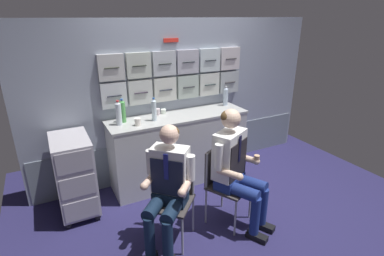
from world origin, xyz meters
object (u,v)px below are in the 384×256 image
(folding_chair_right, at_px, (222,177))
(folding_chair_left, at_px, (174,190))
(service_trolley, at_px, (74,173))
(crew_member_right, at_px, (236,164))
(water_bottle_clear, at_px, (123,111))
(crew_member_left, at_px, (167,184))
(coffee_cup_spare, at_px, (163,111))

(folding_chair_right, bearing_deg, folding_chair_left, 179.71)
(folding_chair_left, bearing_deg, folding_chair_right, -0.29)
(service_trolley, height_order, folding_chair_right, service_trolley)
(crew_member_right, bearing_deg, folding_chair_left, 167.54)
(folding_chair_left, distance_m, folding_chair_right, 0.57)
(service_trolley, distance_m, crew_member_right, 1.82)
(folding_chair_left, height_order, water_bottle_clear, water_bottle_clear)
(service_trolley, height_order, crew_member_left, crew_member_left)
(crew_member_right, distance_m, water_bottle_clear, 1.51)
(water_bottle_clear, bearing_deg, crew_member_right, -55.32)
(folding_chair_left, bearing_deg, service_trolley, 134.20)
(crew_member_left, bearing_deg, coffee_cup_spare, 68.93)
(folding_chair_right, bearing_deg, water_bottle_clear, 125.55)
(folding_chair_left, height_order, folding_chair_right, same)
(folding_chair_left, distance_m, crew_member_left, 0.23)
(crew_member_left, xyz_separation_m, water_bottle_clear, (-0.08, 1.18, 0.40))
(crew_member_left, relative_size, crew_member_right, 0.95)
(crew_member_left, height_order, coffee_cup_spare, crew_member_left)
(coffee_cup_spare, bearing_deg, water_bottle_clear, -171.87)
(crew_member_right, xyz_separation_m, water_bottle_clear, (-0.84, 1.21, 0.36))
(crew_member_left, relative_size, coffee_cup_spare, 18.97)
(folding_chair_left, relative_size, crew_member_left, 0.68)
(crew_member_right, bearing_deg, folding_chair_right, 117.42)
(coffee_cup_spare, bearing_deg, crew_member_right, -78.03)
(folding_chair_right, distance_m, crew_member_right, 0.26)
(folding_chair_right, bearing_deg, crew_member_left, -170.61)
(service_trolley, xyz_separation_m, folding_chair_right, (1.42, -0.87, 0.03))
(crew_member_left, bearing_deg, water_bottle_clear, 93.70)
(folding_chair_right, distance_m, coffee_cup_spare, 1.25)
(service_trolley, relative_size, water_bottle_clear, 3.17)
(service_trolley, relative_size, folding_chair_left, 1.09)
(folding_chair_right, xyz_separation_m, crew_member_right, (0.07, -0.14, 0.20))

